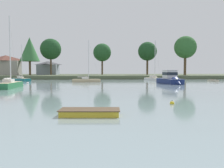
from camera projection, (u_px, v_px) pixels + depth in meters
name	position (u px, v px, depth m)	size (l,w,h in m)	color
far_shore_bank	(117.00, 76.00, 104.51)	(192.34, 55.32, 1.23)	#4C563D
dinghy_cream	(213.00, 81.00, 61.20)	(1.69, 3.55, 0.62)	beige
sailboat_green	(10.00, 86.00, 37.49)	(2.52, 8.52, 12.33)	#236B3D
cruiser_navy	(171.00, 81.00, 49.75)	(3.77, 9.95, 5.75)	navy
sailboat_sand	(86.00, 81.00, 57.92)	(7.11, 2.30, 10.89)	tan
sailboat_white	(154.00, 79.00, 69.93)	(4.34, 8.94, 12.33)	white
dinghy_yellow	(90.00, 113.00, 14.05)	(3.73, 1.85, 0.54)	gold
sailboat_teal	(21.00, 80.00, 63.26)	(6.31, 6.26, 10.43)	#196B70
mooring_buoy_yellow	(172.00, 103.00, 18.98)	(0.36, 0.36, 0.41)	yellow
mooring_buoy_white	(28.00, 83.00, 51.02)	(0.51, 0.51, 0.56)	white
shore_tree_center	(30.00, 49.00, 86.08)	(7.28, 7.28, 14.15)	brown
shore_tree_far_right	(185.00, 47.00, 88.17)	(8.42, 8.42, 14.87)	brown
shore_tree_right	(51.00, 49.00, 97.59)	(8.79, 8.79, 15.23)	brown
shore_tree_inland_b	(102.00, 53.00, 103.55)	(8.00, 8.00, 13.92)	brown
shore_tree_left	(147.00, 51.00, 98.34)	(7.96, 7.96, 13.97)	brown
cottage_eastern	(48.00, 68.00, 104.36)	(9.11, 10.43, 6.04)	gray
cottage_near_water	(6.00, 65.00, 91.04)	(11.56, 6.58, 7.78)	#9E998E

